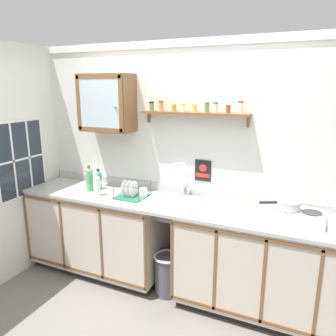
% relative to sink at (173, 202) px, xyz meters
% --- Properties ---
extents(floor, '(6.39, 6.39, 0.00)m').
position_rel_sink_xyz_m(floor, '(0.06, -0.43, -0.92)').
color(floor, slate).
rests_on(floor, ground).
extents(back_wall, '(3.99, 0.07, 2.44)m').
position_rel_sink_xyz_m(back_wall, '(0.06, 0.27, 0.32)').
color(back_wall, silver).
rests_on(back_wall, ground).
extents(lower_cabinet_run, '(1.51, 0.60, 0.90)m').
position_rel_sink_xyz_m(lower_cabinet_run, '(-0.87, -0.04, -0.46)').
color(lower_cabinet_run, black).
rests_on(lower_cabinet_run, ground).
extents(lower_cabinet_run_right, '(1.62, 0.60, 0.90)m').
position_rel_sink_xyz_m(lower_cabinet_run_right, '(0.94, -0.04, -0.46)').
color(lower_cabinet_run_right, black).
rests_on(lower_cabinet_run_right, ground).
extents(countertop, '(3.35, 0.62, 0.03)m').
position_rel_sink_xyz_m(countertop, '(0.06, -0.04, -0.00)').
color(countertop, '#B2B2AD').
rests_on(countertop, lower_cabinet_run).
extents(backsplash, '(3.35, 0.02, 0.08)m').
position_rel_sink_xyz_m(backsplash, '(0.06, 0.24, 0.05)').
color(backsplash, '#B2B2AD').
rests_on(backsplash, countertop).
extents(sink, '(0.53, 0.48, 0.51)m').
position_rel_sink_xyz_m(sink, '(0.00, 0.00, 0.00)').
color(sink, silver).
rests_on(sink, countertop).
extents(hot_plate_stove, '(0.40, 0.30, 0.09)m').
position_rel_sink_xyz_m(hot_plate_stove, '(1.14, -0.03, 0.05)').
color(hot_plate_stove, silver).
rests_on(hot_plate_stove, countertop).
extents(saucepan, '(0.32, 0.22, 0.08)m').
position_rel_sink_xyz_m(saucepan, '(1.04, -0.00, 0.14)').
color(saucepan, silver).
rests_on(saucepan, hot_plate_stove).
extents(bottle_detergent_teal_0, '(0.07, 0.07, 0.22)m').
position_rel_sink_xyz_m(bottle_detergent_teal_0, '(-0.89, 0.03, 0.11)').
color(bottle_detergent_teal_0, teal).
rests_on(bottle_detergent_teal_0, countertop).
extents(bottle_opaque_white_1, '(0.07, 0.07, 0.24)m').
position_rel_sink_xyz_m(bottle_opaque_white_1, '(-0.78, -0.16, 0.12)').
color(bottle_opaque_white_1, white).
rests_on(bottle_opaque_white_1, countertop).
extents(bottle_soda_green_2, '(0.07, 0.07, 0.28)m').
position_rel_sink_xyz_m(bottle_soda_green_2, '(-0.94, -0.07, 0.14)').
color(bottle_soda_green_2, '#4CB266').
rests_on(bottle_soda_green_2, countertop).
extents(dish_rack, '(0.31, 0.28, 0.17)m').
position_rel_sink_xyz_m(dish_rack, '(-0.43, -0.06, 0.05)').
color(dish_rack, '#26664C').
rests_on(dish_rack, countertop).
extents(mug, '(0.08, 0.11, 0.09)m').
position_rel_sink_xyz_m(mug, '(-0.32, -0.01, 0.06)').
color(mug, white).
rests_on(mug, countertop).
extents(wall_cabinet, '(0.57, 0.30, 0.58)m').
position_rel_sink_xyz_m(wall_cabinet, '(-0.80, 0.11, 0.93)').
color(wall_cabinet, brown).
extents(spice_shelf, '(1.07, 0.14, 0.23)m').
position_rel_sink_xyz_m(spice_shelf, '(0.12, 0.18, 0.86)').
color(spice_shelf, brown).
extents(warning_sign, '(0.16, 0.01, 0.21)m').
position_rel_sink_xyz_m(warning_sign, '(0.21, 0.25, 0.28)').
color(warning_sign, black).
extents(window, '(0.03, 0.62, 0.82)m').
position_rel_sink_xyz_m(window, '(-1.63, -0.31, 0.34)').
color(window, '#262D38').
extents(trash_bin, '(0.27, 0.27, 0.42)m').
position_rel_sink_xyz_m(trash_bin, '(0.00, -0.14, -0.70)').
color(trash_bin, '#4C4C51').
rests_on(trash_bin, ground).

